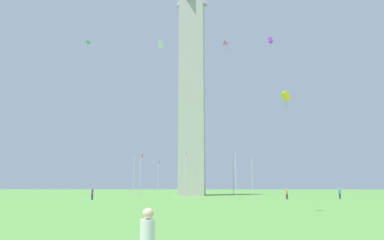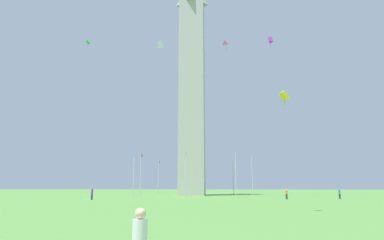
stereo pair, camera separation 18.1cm
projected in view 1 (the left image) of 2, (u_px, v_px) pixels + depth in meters
name	position (u px, v px, depth m)	size (l,w,h in m)	color
ground_plane	(192.00, 195.00, 75.42)	(260.00, 260.00, 0.00)	#548C3D
obelisk_monument	(192.00, 82.00, 80.39)	(5.74, 5.74, 52.20)	#B7B2A8
flagpole_n	(197.00, 176.00, 89.44)	(1.12, 0.14, 8.59)	silver
flagpole_ne	(158.00, 175.00, 86.45)	(1.12, 0.14, 8.59)	silver
flagpole_e	(134.00, 174.00, 77.55)	(1.12, 0.14, 8.59)	silver
flagpole_se	(141.00, 173.00, 67.96)	(1.12, 0.14, 8.59)	silver
flagpole_s	(186.00, 172.00, 63.30)	(1.12, 0.14, 8.59)	silver
flagpole_sw	(236.00, 172.00, 66.29)	(1.12, 0.14, 8.59)	silver
flagpole_w	(252.00, 174.00, 75.19)	(1.12, 0.14, 8.59)	silver
flagpole_nw	(233.00, 175.00, 84.78)	(1.12, 0.14, 8.59)	silver
person_purple_shirt	(92.00, 194.00, 52.44)	(0.32, 0.32, 1.78)	#2D2D38
person_teal_shirt	(340.00, 194.00, 56.00)	(0.32, 0.32, 1.69)	#2D2D38
person_orange_shirt	(287.00, 194.00, 54.20)	(0.32, 0.32, 1.62)	#2D2D38
kite_green_diamond	(88.00, 42.00, 68.42)	(1.09, 1.10, 1.41)	green
kite_yellow_box	(286.00, 96.00, 28.69)	(0.72, 0.90, 1.68)	yellow
kite_pink_delta	(226.00, 43.00, 75.92)	(1.53, 1.76, 2.76)	pink
kite_purple_box	(270.00, 40.00, 74.38)	(1.23, 1.05, 2.61)	purple
kite_white_box	(161.00, 44.00, 65.68)	(1.23, 0.92, 2.88)	white
picnic_blanket_near_first_person	(90.00, 199.00, 54.53)	(1.80, 1.40, 0.01)	#33C6D1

